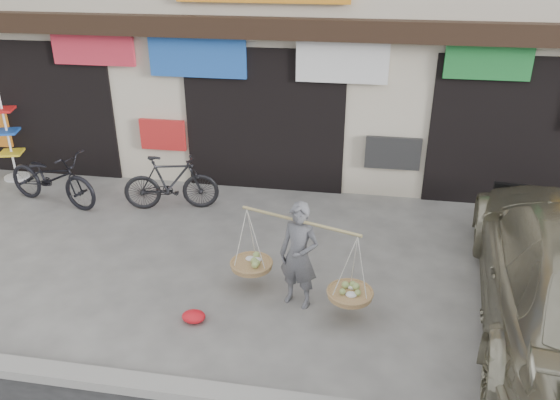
% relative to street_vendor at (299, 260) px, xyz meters
% --- Properties ---
extents(ground, '(70.00, 70.00, 0.00)m').
position_rel_street_vendor_xyz_m(ground, '(-1.18, 0.16, -0.67)').
color(ground, gray).
rests_on(ground, ground).
extents(kerb, '(70.00, 0.25, 0.12)m').
position_rel_street_vendor_xyz_m(kerb, '(-1.18, -1.84, -0.61)').
color(kerb, gray).
rests_on(kerb, ground).
extents(street_vendor, '(1.93, 1.02, 1.47)m').
position_rel_street_vendor_xyz_m(street_vendor, '(0.00, 0.00, 0.00)').
color(street_vendor, slate).
rests_on(street_vendor, ground).
extents(bike_0, '(2.07, 1.15, 1.03)m').
position_rel_street_vendor_xyz_m(bike_0, '(-4.85, 2.29, -0.15)').
color(bike_0, black).
rests_on(bike_0, ground).
extents(bike_1, '(1.75, 0.85, 1.01)m').
position_rel_street_vendor_xyz_m(bike_1, '(-2.65, 2.46, -0.16)').
color(bike_1, black).
rests_on(bike_1, ground).
extents(display_rack, '(0.53, 0.53, 1.77)m').
position_rel_street_vendor_xyz_m(display_rack, '(-6.30, 3.26, 0.04)').
color(display_rack, silver).
rests_on(display_rack, ground).
extents(red_bag, '(0.31, 0.25, 0.14)m').
position_rel_street_vendor_xyz_m(red_bag, '(-1.26, -0.62, -0.60)').
color(red_bag, red).
rests_on(red_bag, ground).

